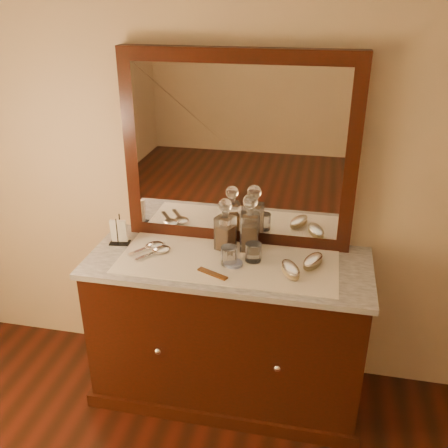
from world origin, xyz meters
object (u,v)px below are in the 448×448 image
at_px(mirror_frame, 238,151).
at_px(decanter_left, 225,230).
at_px(pin_dish, 234,264).
at_px(comb, 212,274).
at_px(napkin_rack, 119,233).
at_px(hand_mirror_inner, 158,251).
at_px(brush_near, 290,270).
at_px(hand_mirror_outer, 152,246).
at_px(brush_far, 313,261).
at_px(dresser_cabinet, 228,331).
at_px(decanter_right, 250,228).

distance_m(mirror_frame, decanter_left, 0.41).
relative_size(pin_dish, comb, 0.53).
bearing_deg(napkin_rack, hand_mirror_inner, -14.68).
bearing_deg(brush_near, napkin_rack, 171.63).
relative_size(napkin_rack, hand_mirror_outer, 0.78).
height_order(comb, brush_far, brush_far).
bearing_deg(comb, dresser_cabinet, 98.74).
xyz_separation_m(pin_dish, comb, (-0.08, -0.11, -0.00)).
xyz_separation_m(decanter_right, hand_mirror_outer, (-0.51, -0.10, -0.11)).
height_order(pin_dish, hand_mirror_inner, hand_mirror_inner).
bearing_deg(decanter_right, hand_mirror_inner, -163.16).
bearing_deg(brush_far, dresser_cabinet, -176.07).
xyz_separation_m(dresser_cabinet, napkin_rack, (-0.61, 0.06, 0.50)).
relative_size(comb, brush_far, 0.90).
height_order(dresser_cabinet, decanter_right, decanter_right).
relative_size(dresser_cabinet, hand_mirror_outer, 6.88).
bearing_deg(comb, brush_far, 46.31).
xyz_separation_m(dresser_cabinet, comb, (-0.04, -0.16, 0.45)).
relative_size(mirror_frame, comb, 7.27).
bearing_deg(hand_mirror_inner, mirror_frame, 33.42).
relative_size(dresser_cabinet, hand_mirror_inner, 6.78).
relative_size(brush_far, hand_mirror_inner, 0.89).
bearing_deg(dresser_cabinet, mirror_frame, 90.00).
relative_size(hand_mirror_outer, hand_mirror_inner, 0.98).
xyz_separation_m(comb, decanter_left, (0.01, 0.27, 0.11)).
xyz_separation_m(mirror_frame, brush_far, (0.42, -0.22, -0.47)).
xyz_separation_m(comb, decanter_right, (0.13, 0.30, 0.11)).
relative_size(comb, napkin_rack, 1.04).
relative_size(decanter_right, brush_far, 1.68).
relative_size(pin_dish, hand_mirror_inner, 0.43).
xyz_separation_m(dresser_cabinet, brush_far, (0.42, 0.03, 0.47)).
xyz_separation_m(brush_near, hand_mirror_outer, (-0.74, 0.12, -0.01)).
bearing_deg(brush_near, hand_mirror_inner, 173.87).
relative_size(mirror_frame, brush_near, 6.61).
bearing_deg(hand_mirror_inner, comb, -25.83).
xyz_separation_m(comb, brush_far, (0.47, 0.19, 0.02)).
bearing_deg(hand_mirror_outer, pin_dish, -10.90).
bearing_deg(decanter_right, brush_near, -42.09).
height_order(comb, napkin_rack, napkin_rack).
bearing_deg(dresser_cabinet, comb, -105.87).
bearing_deg(brush_near, brush_far, 45.09).
distance_m(decanter_right, brush_far, 0.37).
relative_size(napkin_rack, brush_far, 0.87).
bearing_deg(dresser_cabinet, brush_far, 3.93).
bearing_deg(pin_dish, brush_near, -5.35).
height_order(dresser_cabinet, mirror_frame, mirror_frame).
bearing_deg(mirror_frame, comb, -96.33).
relative_size(decanter_right, hand_mirror_inner, 1.49).
bearing_deg(brush_near, hand_mirror_outer, 171.19).
height_order(dresser_cabinet, hand_mirror_inner, hand_mirror_inner).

